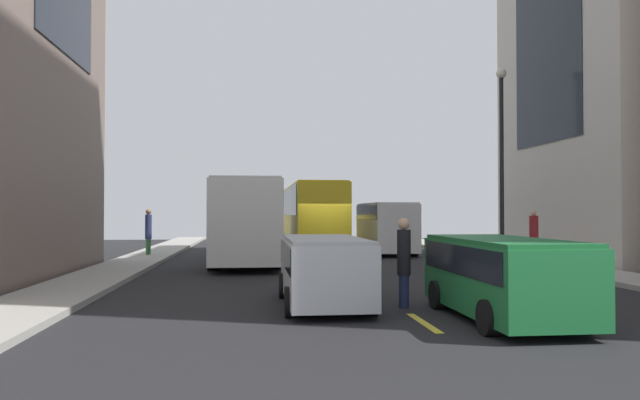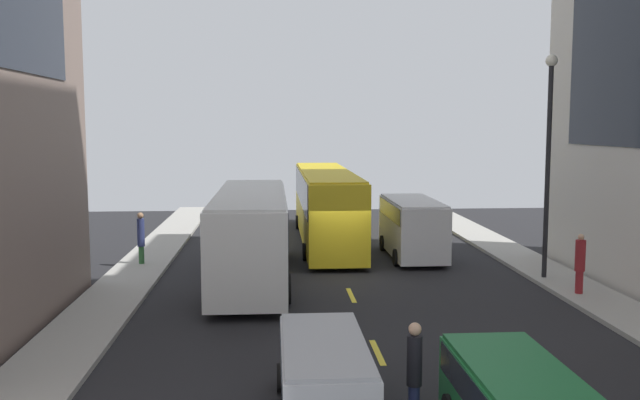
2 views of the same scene
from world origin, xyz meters
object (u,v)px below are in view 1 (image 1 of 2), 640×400
object	(u,v)px
city_bus_white	(247,215)
car_silver_0	(324,266)
delivery_van_white	(386,224)
pedestrian_crossing_mid	(148,230)
pedestrian_crossing_near	(534,235)
streetcar_yellow	(310,212)
car_green_1	(502,272)
pedestrian_walking_far	(404,259)

from	to	relation	value
city_bus_white	car_silver_0	distance (m)	12.58
city_bus_white	car_silver_0	bearing A→B (deg)	-81.54
delivery_van_white	pedestrian_crossing_mid	world-z (taller)	delivery_van_white
car_silver_0	pedestrian_crossing_near	size ratio (longest dim) A/B	2.11
streetcar_yellow	car_green_1	bearing A→B (deg)	-85.74
car_silver_0	pedestrian_crossing_near	bearing A→B (deg)	43.73
car_silver_0	car_green_1	size ratio (longest dim) A/B	0.93
city_bus_white	car_green_1	distance (m)	15.39
streetcar_yellow	pedestrian_crossing_near	xyz separation A→B (m)	(7.74, -11.68, -0.89)
streetcar_yellow	pedestrian_walking_far	bearing A→B (deg)	-89.58
city_bus_white	pedestrian_walking_far	distance (m)	13.27
pedestrian_crossing_mid	pedestrian_walking_far	bearing A→B (deg)	-89.32
delivery_van_white	pedestrian_crossing_mid	size ratio (longest dim) A/B	2.69
car_silver_0	pedestrian_walking_far	xyz separation A→B (m)	(1.76, -0.34, 0.17)
delivery_van_white	pedestrian_crossing_near	world-z (taller)	delivery_van_white
car_green_1	pedestrian_crossing_mid	xyz separation A→B (m)	(-9.73, 17.15, 0.36)
city_bus_white	pedestrian_crossing_near	size ratio (longest dim) A/B	5.66
streetcar_yellow	pedestrian_crossing_near	distance (m)	14.04
car_silver_0	city_bus_white	bearing A→B (deg)	98.46
city_bus_white	pedestrian_crossing_near	bearing A→B (deg)	-17.18
delivery_van_white	pedestrian_walking_far	size ratio (longest dim) A/B	2.87
city_bus_white	streetcar_yellow	xyz separation A→B (m)	(3.45, 8.22, 0.12)
city_bus_white	car_green_1	world-z (taller)	city_bus_white
car_silver_0	pedestrian_crossing_mid	size ratio (longest dim) A/B	2.03
city_bus_white	streetcar_yellow	size ratio (longest dim) A/B	0.78
streetcar_yellow	pedestrian_crossing_mid	world-z (taller)	streetcar_yellow
city_bus_white	pedestrian_crossing_near	xyz separation A→B (m)	(11.19, -3.46, -0.78)
car_green_1	pedestrian_walking_far	bearing A→B (deg)	131.62
car_silver_0	pedestrian_crossing_near	xyz separation A→B (m)	(9.35, 8.94, 0.32)
streetcar_yellow	car_silver_0	bearing A→B (deg)	-94.46
streetcar_yellow	car_silver_0	world-z (taller)	streetcar_yellow
city_bus_white	car_silver_0	xyz separation A→B (m)	(1.84, -12.40, -1.09)
city_bus_white	pedestrian_walking_far	world-z (taller)	city_bus_white
city_bus_white	pedestrian_crossing_near	world-z (taller)	city_bus_white
delivery_van_white	pedestrian_crossing_near	bearing A→B (deg)	-60.23
streetcar_yellow	city_bus_white	bearing A→B (deg)	-112.79
city_bus_white	pedestrian_crossing_mid	xyz separation A→B (m)	(-4.59, 2.69, -0.71)
car_green_1	pedestrian_crossing_near	world-z (taller)	pedestrian_crossing_near
streetcar_yellow	pedestrian_crossing_mid	xyz separation A→B (m)	(-8.04, -5.53, -0.82)
car_silver_0	pedestrian_walking_far	size ratio (longest dim) A/B	2.17
delivery_van_white	car_silver_0	world-z (taller)	delivery_van_white
pedestrian_walking_far	pedestrian_crossing_mid	world-z (taller)	pedestrian_crossing_mid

